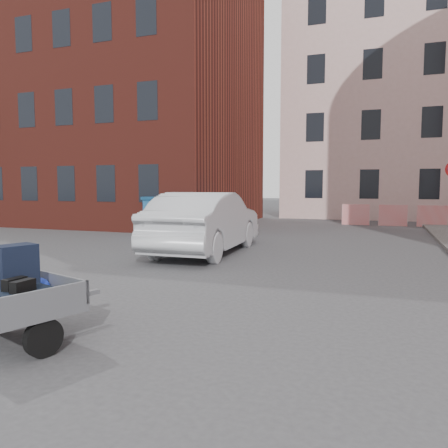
% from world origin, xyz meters
% --- Properties ---
extents(ground, '(120.00, 120.00, 0.00)m').
position_xyz_m(ground, '(0.00, 0.00, 0.00)').
color(ground, '#38383A').
rests_on(ground, ground).
extents(building_brick, '(12.00, 10.00, 14.00)m').
position_xyz_m(building_brick, '(-9.00, 13.00, 7.00)').
color(building_brick, '#591E16').
rests_on(building_brick, ground).
extents(building_pink, '(16.00, 8.00, 14.00)m').
position_xyz_m(building_pink, '(6.00, 22.00, 7.00)').
color(building_pink, '#C59F97').
rests_on(building_pink, ground).
extents(far_building, '(6.00, 6.00, 8.00)m').
position_xyz_m(far_building, '(-20.00, 22.00, 4.00)').
color(far_building, maroon).
rests_on(far_building, ground).
extents(barriers, '(4.70, 0.18, 1.00)m').
position_xyz_m(barriers, '(4.20, 15.00, 0.50)').
color(barriers, red).
rests_on(barriers, ground).
extents(trailer, '(1.86, 1.97, 1.20)m').
position_xyz_m(trailer, '(-0.46, -3.28, 0.61)').
color(trailer, black).
rests_on(trailer, ground).
extents(dumpster, '(3.65, 2.08, 1.48)m').
position_xyz_m(dumpster, '(-3.43, 8.62, 0.74)').
color(dumpster, '#1C5589').
rests_on(dumpster, ground).
extents(silver_car, '(2.05, 5.31, 1.72)m').
position_xyz_m(silver_car, '(-0.97, 4.17, 0.86)').
color(silver_car, '#B5B7BD').
rests_on(silver_car, ground).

